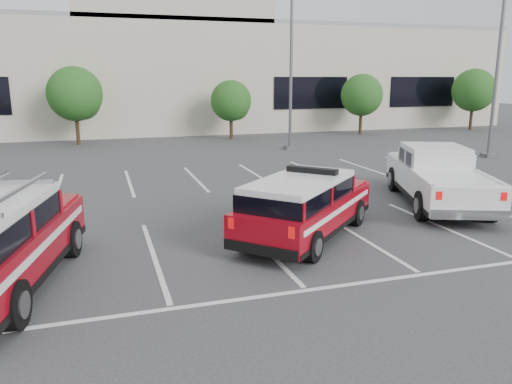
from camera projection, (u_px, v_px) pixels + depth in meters
ground at (262, 246)px, 12.62m from camera, size 120.00×120.00×0.00m
stall_markings at (220, 204)px, 16.80m from camera, size 23.00×15.00×0.01m
convention_building at (144, 70)px, 41.22m from camera, size 60.00×16.99×13.20m
tree_mid_left at (76, 96)px, 30.98m from camera, size 3.37×3.37×4.85m
tree_mid_right at (232, 102)px, 34.03m from camera, size 2.77×2.77×3.99m
tree_right at (362, 97)px, 36.91m from camera, size 3.07×3.07×4.42m
tree_far_right at (474, 92)px, 39.79m from camera, size 3.37×3.37×4.85m
light_pole_mid at (291, 59)px, 28.38m from camera, size 0.90×0.60×10.24m
light_pole_right at (498, 57)px, 25.44m from camera, size 0.90×0.60×10.24m
fire_chief_suv at (305, 210)px, 13.10m from camera, size 5.04×4.95×1.82m
white_pickup at (437, 182)px, 16.62m from camera, size 4.24×6.56×1.91m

